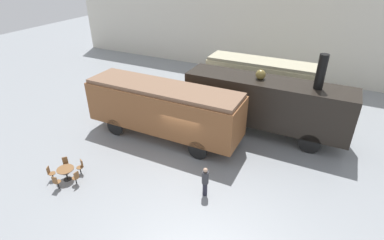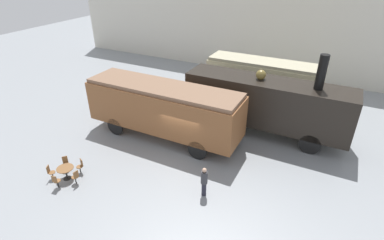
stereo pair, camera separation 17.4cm
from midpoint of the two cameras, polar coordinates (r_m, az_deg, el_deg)
ground_plane at (r=19.03m, az=-1.52°, el=-5.55°), size 80.00×80.00×0.00m
backdrop_wall at (r=31.15m, az=12.58°, el=16.64°), size 44.00×0.15×9.00m
passenger_coach_vintage at (r=24.61m, az=13.07°, el=7.76°), size 8.87×2.42×3.63m
steam_locomotive at (r=20.21m, az=13.65°, el=3.42°), size 10.67×2.44×5.90m
passenger_coach_wooden at (r=19.33m, az=-5.73°, el=2.48°), size 10.28×2.80×3.67m
cafe_table_near at (r=17.74m, az=-23.18°, el=-8.92°), size 0.90×0.90×0.71m
cafe_chair_0 at (r=18.44m, az=-23.19°, el=-7.58°), size 0.40×0.40×0.87m
cafe_chair_1 at (r=18.07m, az=-25.62°, el=-8.99°), size 0.40×0.39×0.87m
cafe_chair_2 at (r=17.29m, az=-24.71°, el=-10.61°), size 0.36×0.38×0.87m
cafe_chair_3 at (r=17.20m, az=-21.51°, el=-10.10°), size 0.37×0.36×0.87m
cafe_chair_4 at (r=17.92m, az=-20.68°, el=-8.18°), size 0.38×0.40×0.87m
visitor_person at (r=15.20m, az=2.19°, el=-11.47°), size 0.34×0.34×1.69m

